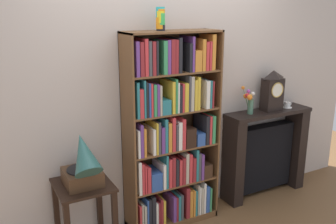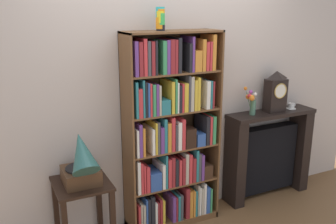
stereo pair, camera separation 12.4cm
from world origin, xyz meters
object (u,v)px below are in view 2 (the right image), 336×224
object	(u,v)px
bookshelf	(171,138)
gramophone	(82,162)
side_table_left	(83,201)
fireplace_mantel	(267,154)
teacup_with_saucer	(291,106)
flower_vase	(252,101)
cup_stack	(160,19)
mantel_clock	(276,91)

from	to	relation	value
bookshelf	gramophone	size ratio (longest dim) A/B	3.69
side_table_left	gramophone	world-z (taller)	gramophone
fireplace_mantel	teacup_with_saucer	distance (m)	0.59
bookshelf	gramophone	distance (m)	0.89
side_table_left	teacup_with_saucer	size ratio (longest dim) A/B	5.57
side_table_left	flower_vase	size ratio (longest dim) A/B	2.26
side_table_left	teacup_with_saucer	world-z (taller)	teacup_with_saucer
fireplace_mantel	teacup_with_saucer	xyz separation A→B (m)	(0.27, -0.02, 0.52)
cup_stack	flower_vase	xyz separation A→B (m)	(1.03, 0.01, -0.84)
bookshelf	teacup_with_saucer	xyz separation A→B (m)	(1.48, 0.02, 0.12)
bookshelf	fireplace_mantel	xyz separation A→B (m)	(1.21, 0.04, -0.40)
side_table_left	fireplace_mantel	distance (m)	2.09
cup_stack	gramophone	world-z (taller)	cup_stack
cup_stack	side_table_left	distance (m)	1.68
side_table_left	mantel_clock	xyz separation A→B (m)	(2.12, 0.10, 0.72)
side_table_left	flower_vase	bearing A→B (deg)	3.18
fireplace_mantel	cup_stack	bearing A→B (deg)	-178.50
cup_stack	mantel_clock	distance (m)	1.54
cup_stack	teacup_with_saucer	distance (m)	1.85
gramophone	fireplace_mantel	xyz separation A→B (m)	(2.09, 0.18, -0.37)
side_table_left	teacup_with_saucer	distance (m)	2.42
fireplace_mantel	mantel_clock	xyz separation A→B (m)	(0.03, -0.02, 0.71)
side_table_left	cup_stack	bearing A→B (deg)	6.40
side_table_left	fireplace_mantel	bearing A→B (deg)	3.32
side_table_left	flower_vase	xyz separation A→B (m)	(1.81, 0.10, 0.65)
flower_vase	teacup_with_saucer	bearing A→B (deg)	-0.15
cup_stack	side_table_left	world-z (taller)	cup_stack
flower_vase	teacup_with_saucer	distance (m)	0.56
gramophone	bookshelf	bearing A→B (deg)	9.23
side_table_left	fireplace_mantel	size ratio (longest dim) A/B	0.64
gramophone	teacup_with_saucer	world-z (taller)	gramophone
bookshelf	side_table_left	bearing A→B (deg)	-174.85
bookshelf	gramophone	world-z (taller)	bookshelf
bookshelf	cup_stack	bearing A→B (deg)	175.54
bookshelf	mantel_clock	size ratio (longest dim) A/B	4.26
cup_stack	gramophone	xyz separation A→B (m)	(-0.77, -0.15, -1.10)
cup_stack	gramophone	bearing A→B (deg)	-169.03
gramophone	teacup_with_saucer	size ratio (longest dim) A/B	4.33
side_table_left	flower_vase	world-z (taller)	flower_vase
cup_stack	flower_vase	bearing A→B (deg)	0.75
gramophone	flower_vase	size ratio (longest dim) A/B	1.76
teacup_with_saucer	side_table_left	bearing A→B (deg)	-177.59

